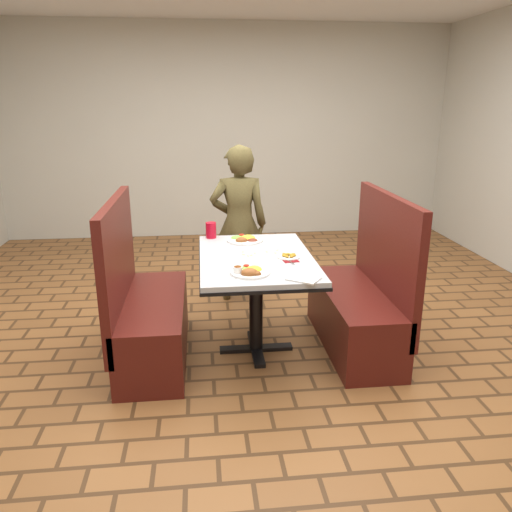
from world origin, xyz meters
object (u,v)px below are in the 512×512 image
(booth_bench_right, at_px, (361,305))
(plantain_plate, at_px, (288,256))
(booth_bench_left, at_px, (147,315))
(red_tumbler, at_px, (211,230))
(dining_table, at_px, (256,269))
(near_dinner_plate, at_px, (249,270))
(far_dinner_plate, at_px, (245,238))
(diner_person, at_px, (239,224))

(booth_bench_right, height_order, plantain_plate, booth_bench_right)
(booth_bench_left, xyz_separation_m, red_tumbler, (0.49, 0.54, 0.48))
(dining_table, height_order, near_dinner_plate, near_dinner_plate)
(booth_bench_left, bearing_deg, plantain_plate, -3.55)
(plantain_plate, bearing_deg, booth_bench_right, 6.29)
(booth_bench_right, height_order, near_dinner_plate, booth_bench_right)
(near_dinner_plate, bearing_deg, plantain_plate, 45.71)
(dining_table, distance_m, booth_bench_left, 0.86)
(dining_table, bearing_deg, plantain_plate, -15.82)
(far_dinner_plate, distance_m, red_tumbler, 0.30)
(booth_bench_left, height_order, booth_bench_right, same)
(booth_bench_right, xyz_separation_m, diner_person, (-0.84, 1.08, 0.40))
(far_dinner_plate, bearing_deg, booth_bench_left, -151.92)
(dining_table, height_order, plantain_plate, plantain_plate)
(near_dinner_plate, distance_m, far_dinner_plate, 0.78)
(booth_bench_left, distance_m, booth_bench_right, 1.60)
(plantain_plate, bearing_deg, booth_bench_left, 176.45)
(plantain_plate, bearing_deg, red_tumbler, 131.42)
(dining_table, xyz_separation_m, plantain_plate, (0.22, -0.06, 0.11))
(booth_bench_left, relative_size, plantain_plate, 7.34)
(dining_table, relative_size, plantain_plate, 7.41)
(diner_person, distance_m, far_dinner_plate, 0.67)
(diner_person, xyz_separation_m, far_dinner_plate, (-0.00, -0.67, 0.05))
(diner_person, height_order, red_tumbler, diner_person)
(diner_person, xyz_separation_m, plantain_plate, (0.26, -1.14, 0.04))
(booth_bench_left, xyz_separation_m, diner_person, (0.76, 1.08, 0.40))
(far_dinner_plate, xyz_separation_m, red_tumbler, (-0.26, 0.14, 0.04))
(booth_bench_right, xyz_separation_m, near_dinner_plate, (-0.88, -0.38, 0.45))
(near_dinner_plate, bearing_deg, dining_table, 77.41)
(booth_bench_left, relative_size, diner_person, 0.83)
(diner_person, xyz_separation_m, near_dinner_plate, (-0.05, -1.45, 0.05))
(diner_person, height_order, plantain_plate, diner_person)
(red_tumbler, bearing_deg, far_dinner_plate, -27.26)
(near_dinner_plate, bearing_deg, booth_bench_left, 152.02)
(dining_table, relative_size, booth_bench_right, 1.01)
(red_tumbler, bearing_deg, booth_bench_left, -132.45)
(dining_table, xyz_separation_m, red_tumbler, (-0.31, 0.54, 0.16))
(red_tumbler, bearing_deg, diner_person, 63.58)
(near_dinner_plate, bearing_deg, booth_bench_right, 23.24)
(dining_table, distance_m, far_dinner_plate, 0.42)
(booth_bench_left, distance_m, plantain_plate, 1.11)
(booth_bench_right, xyz_separation_m, red_tumbler, (-1.10, 0.54, 0.48))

